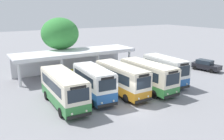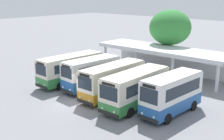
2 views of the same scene
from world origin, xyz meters
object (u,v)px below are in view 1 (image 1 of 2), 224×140
(city_bus_second_in_row, at_px, (94,82))
(city_bus_middle_cream, at_px, (121,78))
(parked_car_flank, at_px, (205,65))
(waiting_chair_second_from_end, at_px, (72,71))
(city_bus_fifth_blue, at_px, (165,70))
(city_bus_fourth_amber, at_px, (148,75))
(waiting_chair_fifth_seat, at_px, (83,70))
(waiting_chair_fourth_seat, at_px, (80,70))
(waiting_chair_middle_seat, at_px, (76,71))
(waiting_chair_end_by_column, at_px, (68,72))
(city_bus_nearest_orange, at_px, (63,88))

(city_bus_second_in_row, relative_size, city_bus_middle_cream, 0.85)
(parked_car_flank, bearing_deg, city_bus_second_in_row, -174.43)
(waiting_chair_second_from_end, bearing_deg, city_bus_fifth_blue, -50.37)
(city_bus_fourth_amber, distance_m, waiting_chair_second_from_end, 11.83)
(waiting_chair_second_from_end, xyz_separation_m, waiting_chair_fifth_seat, (1.78, 0.06, 0.00))
(waiting_chair_fourth_seat, bearing_deg, waiting_chair_fifth_seat, 1.52)
(city_bus_fifth_blue, relative_size, parked_car_flank, 1.44)
(city_bus_middle_cream, relative_size, parked_car_flank, 1.71)
(waiting_chair_middle_seat, bearing_deg, waiting_chair_end_by_column, -179.85)
(city_bus_nearest_orange, distance_m, waiting_chair_middle_seat, 11.42)
(city_bus_fifth_blue, height_order, waiting_chair_fourth_seat, city_bus_fifth_blue)
(waiting_chair_end_by_column, relative_size, waiting_chair_fourth_seat, 1.00)
(city_bus_second_in_row, height_order, waiting_chair_end_by_column, city_bus_second_in_row)
(parked_car_flank, xyz_separation_m, waiting_chair_second_from_end, (-18.44, 8.00, -0.31))
(city_bus_fifth_blue, relative_size, waiting_chair_end_by_column, 7.67)
(city_bus_second_in_row, bearing_deg, waiting_chair_fourth_seat, 74.56)
(city_bus_nearest_orange, xyz_separation_m, city_bus_fourth_amber, (9.81, -0.68, 0.00))
(city_bus_second_in_row, relative_size, waiting_chair_fourth_seat, 7.76)
(city_bus_nearest_orange, bearing_deg, waiting_chair_fourth_seat, 58.99)
(parked_car_flank, relative_size, waiting_chair_fifth_seat, 5.34)
(waiting_chair_fourth_seat, bearing_deg, city_bus_fifth_blue, -54.78)
(city_bus_nearest_orange, xyz_separation_m, waiting_chair_fourth_seat, (6.03, 10.03, -1.27))
(waiting_chair_end_by_column, bearing_deg, city_bus_middle_cream, -77.23)
(city_bus_second_in_row, bearing_deg, waiting_chair_second_from_end, 80.99)
(parked_car_flank, height_order, waiting_chair_fifth_seat, parked_car_flank)
(city_bus_middle_cream, bearing_deg, waiting_chair_middle_seat, 96.23)
(city_bus_second_in_row, relative_size, waiting_chair_middle_seat, 7.76)
(city_bus_fifth_blue, xyz_separation_m, parked_car_flank, (10.20, 1.95, -1.05))
(city_bus_nearest_orange, xyz_separation_m, parked_car_flank, (23.28, 1.99, -0.97))
(city_bus_fourth_amber, distance_m, parked_car_flank, 13.77)
(city_bus_fifth_blue, xyz_separation_m, waiting_chair_fifth_seat, (-6.46, 10.01, -1.35))
(city_bus_second_in_row, xyz_separation_m, waiting_chair_end_by_column, (0.99, 9.92, -1.32))
(waiting_chair_middle_seat, distance_m, waiting_chair_fourth_seat, 0.60)
(waiting_chair_end_by_column, height_order, waiting_chair_middle_seat, same)
(waiting_chair_second_from_end, bearing_deg, parked_car_flank, -23.45)
(waiting_chair_fourth_seat, bearing_deg, waiting_chair_end_by_column, -177.45)
(parked_car_flank, xyz_separation_m, waiting_chair_fifth_seat, (-16.66, 8.06, -0.31))
(city_bus_fourth_amber, height_order, waiting_chair_end_by_column, city_bus_fourth_amber)
(city_bus_nearest_orange, bearing_deg, waiting_chair_second_from_end, 64.11)
(waiting_chair_fifth_seat, bearing_deg, city_bus_fifth_blue, -57.15)
(city_bus_nearest_orange, xyz_separation_m, waiting_chair_second_from_end, (4.85, 9.99, -1.27))
(city_bus_fifth_blue, xyz_separation_m, waiting_chair_second_from_end, (-8.24, 9.95, -1.35))
(city_bus_fourth_amber, relative_size, parked_car_flank, 1.69)
(waiting_chair_middle_seat, bearing_deg, city_bus_middle_cream, -83.77)
(waiting_chair_fifth_seat, bearing_deg, waiting_chair_middle_seat, -175.57)
(city_bus_middle_cream, xyz_separation_m, waiting_chair_fifth_seat, (0.08, 10.19, -1.28))
(city_bus_second_in_row, height_order, waiting_chair_fourth_seat, city_bus_second_in_row)
(city_bus_nearest_orange, xyz_separation_m, city_bus_fifth_blue, (13.08, 0.04, 0.08))
(city_bus_nearest_orange, relative_size, waiting_chair_fifth_seat, 9.41)
(city_bus_fifth_blue, bearing_deg, city_bus_nearest_orange, -179.82)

